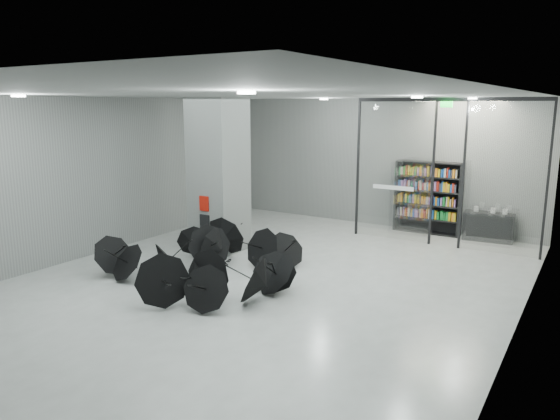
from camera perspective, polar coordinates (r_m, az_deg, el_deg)
The scene contains 9 objects.
room at distance 10.47m, azimuth -2.97°, elevation 6.18°, with size 14.00×14.02×4.01m.
column at distance 13.65m, azimuth -6.75°, elevation 3.80°, with size 1.20×1.20×4.00m, color slate.
fire_cabinet at distance 13.28m, azimuth -8.35°, elevation 0.71°, with size 0.28×0.04×0.38m, color #A50A07.
info_panel at distance 13.39m, azimuth -8.29°, elevation -1.40°, with size 0.30×0.03×0.42m, color black.
exit_sign at distance 14.30m, azimuth 17.85°, elevation 11.00°, with size 0.30×0.06×0.15m, color #0CE533.
glass_partition at distance 14.59m, azimuth 17.62°, elevation 4.56°, with size 5.06×0.08×4.00m.
bookshelf at distance 16.13m, azimuth 15.96°, elevation 1.32°, with size 1.96×0.39×2.16m, color black, non-canonical shape.
shop_counter at distance 15.90m, azimuth 21.94°, elevation -1.71°, with size 1.35×0.54×0.81m, color black.
umbrella_cluster at distance 11.56m, azimuth -7.47°, elevation -6.25°, with size 5.19×4.75×1.25m.
Camera 1 is at (5.97, -8.55, 3.82)m, focal length 33.25 mm.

